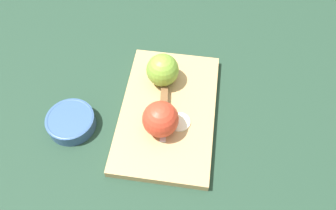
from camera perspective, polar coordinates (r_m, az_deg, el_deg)
name	(u,v)px	position (r m, az deg, el deg)	size (l,w,h in m)	color
ground_plane	(168,114)	(0.88, 0.00, -1.58)	(4.00, 4.00, 0.00)	#1E3828
cutting_board	(168,112)	(0.87, 0.00, -1.16)	(0.42, 0.30, 0.02)	tan
apple_half_left	(163,70)	(0.88, -0.95, 6.10)	(0.09, 0.09, 0.09)	olive
apple_half_right	(160,119)	(0.79, -1.32, -2.46)	(0.09, 0.09, 0.09)	red
knife	(164,103)	(0.86, -0.69, 0.36)	(0.16, 0.02, 0.02)	silver
apple_slice	(180,122)	(0.83, 2.02, -2.96)	(0.06, 0.06, 0.00)	#EFE5C6
bowl	(71,121)	(0.88, -16.56, -2.75)	(0.12, 0.12, 0.04)	#33517F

